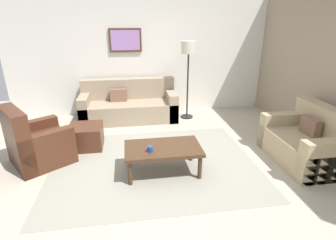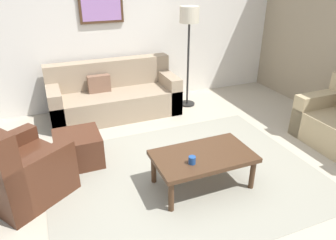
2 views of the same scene
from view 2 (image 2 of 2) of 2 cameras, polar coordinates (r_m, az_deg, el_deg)
The scene contains 10 objects.
ground_plane at distance 3.83m, azimuth 2.97°, elevation -10.05°, with size 8.00×8.00×0.00m, color #B2A893.
rear_partition at distance 5.63m, azimuth -8.41°, elevation 16.93°, with size 6.00×0.12×2.80m, color silver.
area_rug at distance 3.83m, azimuth 2.98°, elevation -10.00°, with size 3.15×2.44×0.01m, color gray.
couch_main at distance 5.38m, azimuth -9.90°, elevation 4.24°, with size 2.09×0.86×0.88m.
armchair_leather at distance 3.69m, azimuth -25.90°, elevation -8.82°, with size 1.11×1.11×0.95m.
ottoman at distance 4.12m, azimuth -16.04°, elevation -5.03°, with size 0.56×0.56×0.40m, color #4C2819.
coffee_table at distance 3.50m, azimuth 6.40°, elevation -6.95°, with size 1.10×0.64×0.41m.
cup at distance 3.29m, azimuth 4.41°, elevation -7.30°, with size 0.08×0.08×0.08m, color #1E478C.
lamp_standing at distance 5.38m, azimuth 3.87°, elevation 16.82°, with size 0.32×0.32×1.71m.
framed_artwork at distance 5.43m, azimuth -12.09°, elevation 19.53°, with size 0.71×0.04×0.51m.
Camera 2 is at (-1.35, -2.80, 2.24)m, focal length 33.43 mm.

